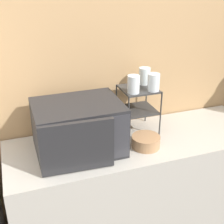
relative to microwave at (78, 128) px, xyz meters
The scene contains 8 objects.
wall_back 0.60m from the microwave, 38.44° to the left, with size 8.00×0.06×2.60m.
counter 0.74m from the microwave, ahead, with size 1.81×0.60×0.89m.
microwave is the anchor object (origin of this frame).
dish_rack 0.49m from the microwave, 15.82° to the left, with size 0.25×0.24×0.33m.
glass_front_left 0.46m from the microwave, ahead, with size 0.08×0.08×0.12m.
glass_back_right 0.61m from the microwave, 20.36° to the left, with size 0.08×0.08×0.12m.
glass_front_right 0.59m from the microwave, ahead, with size 0.08×0.08×0.12m.
bowl 0.46m from the microwave, 12.83° to the right, with size 0.19×0.19×0.08m.
Camera 1 is at (-0.80, -1.39, 1.97)m, focal length 50.00 mm.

